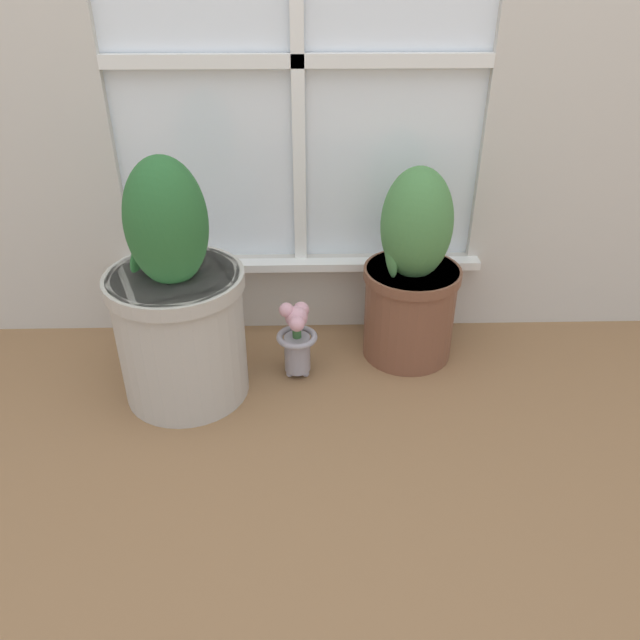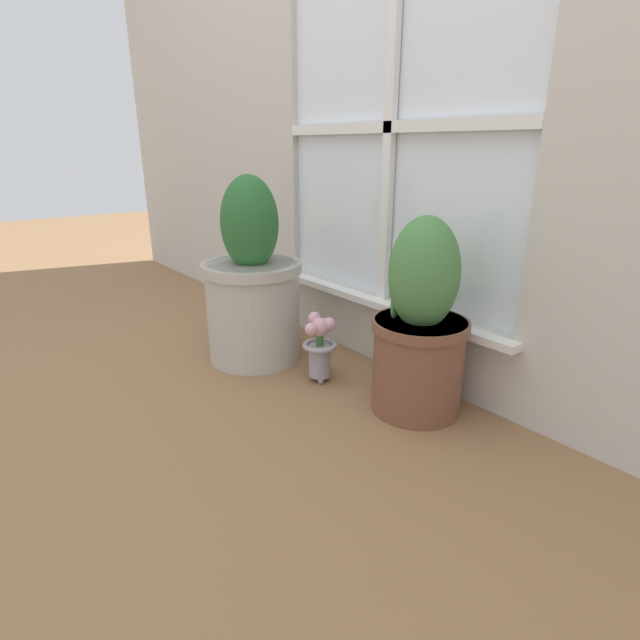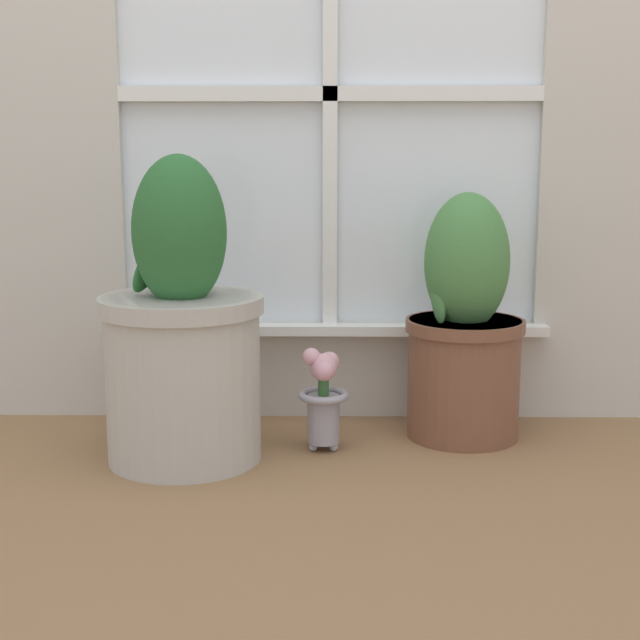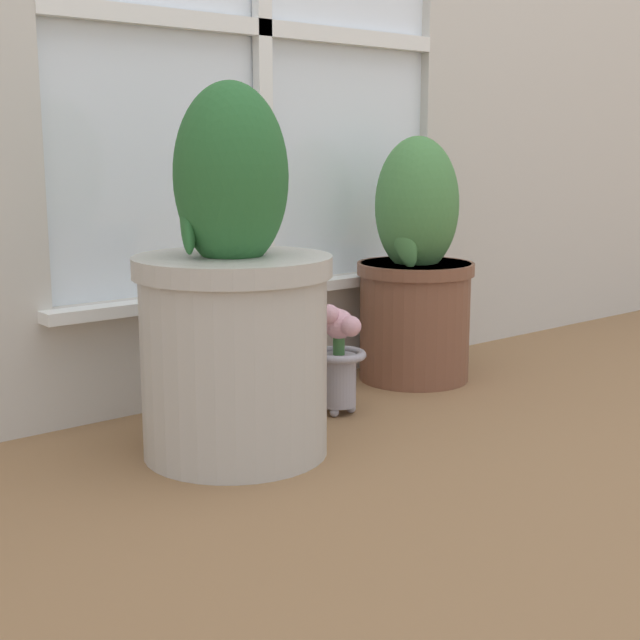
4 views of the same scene
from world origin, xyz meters
name	(u,v)px [view 1 (image 1 of 4)]	position (x,y,z in m)	size (l,w,h in m)	color
ground_plane	(302,436)	(0.00, 0.00, 0.00)	(10.00, 10.00, 0.00)	olive
potted_plant_left	(178,307)	(-0.32, 0.20, 0.27)	(0.36, 0.36, 0.67)	#B7B2A8
potted_plant_right	(412,279)	(0.32, 0.37, 0.25)	(0.28, 0.28, 0.58)	brown
flower_vase	(297,337)	(-0.01, 0.27, 0.13)	(0.12, 0.12, 0.24)	#99939E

